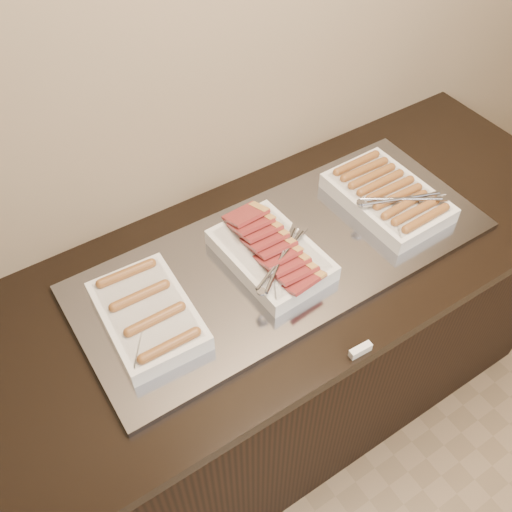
{
  "coord_description": "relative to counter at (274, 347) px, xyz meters",
  "views": [
    {
      "loc": [
        -0.64,
        1.27,
        2.12
      ],
      "look_at": [
        -0.08,
        2.13,
        0.97
      ],
      "focal_mm": 40.0,
      "sensor_mm": 36.0,
      "label": 1
    }
  ],
  "objects": [
    {
      "name": "dish_left",
      "position": [
        -0.4,
        0.0,
        0.5
      ],
      "size": [
        0.23,
        0.33,
        0.07
      ],
      "rotation": [
        0.0,
        0.0,
        -0.05
      ],
      "color": "silver",
      "rests_on": "warming_tray"
    },
    {
      "name": "warming_tray",
      "position": [
        0.02,
        0.0,
        0.46
      ],
      "size": [
        1.2,
        0.5,
        0.02
      ],
      "primitive_type": "cube",
      "color": "gray",
      "rests_on": "counter"
    },
    {
      "name": "dish_center",
      "position": [
        -0.03,
        -0.0,
        0.5
      ],
      "size": [
        0.26,
        0.36,
        0.09
      ],
      "rotation": [
        0.0,
        0.0,
        0.05
      ],
      "color": "silver",
      "rests_on": "warming_tray"
    },
    {
      "name": "dish_right",
      "position": [
        0.4,
        -0.0,
        0.5
      ],
      "size": [
        0.27,
        0.36,
        0.08
      ],
      "rotation": [
        0.0,
        0.0,
        0.02
      ],
      "color": "silver",
      "rests_on": "warming_tray"
    },
    {
      "name": "label_holder",
      "position": [
        -0.0,
        -0.36,
        0.46
      ],
      "size": [
        0.06,
        0.02,
        0.02
      ],
      "primitive_type": "cube",
      "rotation": [
        0.0,
        0.0,
        -0.05
      ],
      "color": "silver",
      "rests_on": "counter"
    },
    {
      "name": "counter",
      "position": [
        0.0,
        0.0,
        0.0
      ],
      "size": [
        2.06,
        0.76,
        0.9
      ],
      "color": "black",
      "rests_on": "ground"
    }
  ]
}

